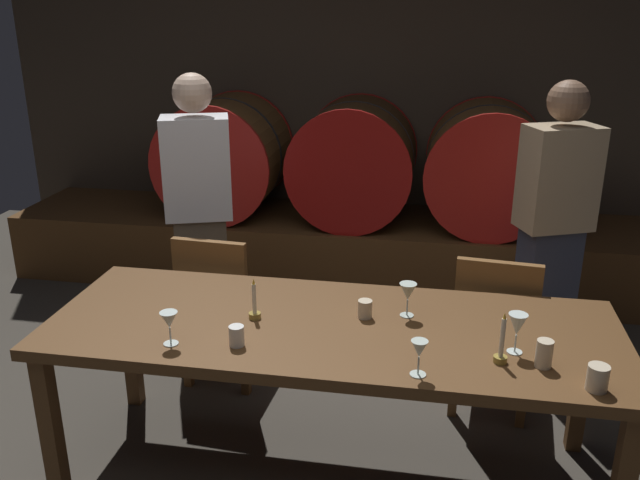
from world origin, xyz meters
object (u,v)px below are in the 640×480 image
wine_barrel_left (225,156)px  wine_barrel_center (354,161)px  candle_right (501,349)px  wine_glass_center_left (408,293)px  wine_barrel_right (488,167)px  chair_right (494,327)px  cup_far_right (598,378)px  guest_left (200,214)px  candle_left (255,308)px  guest_right (552,227)px  wine_glass_center_right (419,350)px  dining_table (332,338)px  chair_left (220,302)px  wine_glass_far_left (169,321)px  cup_far_left (237,336)px  wine_glass_far_right (517,326)px  cup_center_left (365,309)px  cup_center_right (544,354)px

wine_barrel_left → wine_barrel_center: same height
candle_right → wine_glass_center_left: candle_right is taller
wine_barrel_right → chair_right: (-0.02, -1.62, -0.44)m
cup_far_right → guest_left: bearing=144.3°
candle_left → wine_glass_center_left: size_ratio=1.21×
candle_left → guest_right: bearing=40.8°
candle_left → wine_glass_center_right: 0.78m
dining_table → guest_left: bearing=131.9°
guest_right → candle_right: size_ratio=8.04×
chair_left → wine_glass_far_left: wine_glass_far_left is taller
guest_right → wine_glass_center_left: guest_right is taller
candle_right → wine_glass_center_right: size_ratio=1.48×
cup_far_left → guest_left: bearing=115.2°
guest_left → cup_far_right: (1.94, -1.40, -0.05)m
candle_right → wine_glass_center_right: candle_right is taller
guest_left → wine_barrel_left: bearing=-98.0°
guest_right → cup_far_left: guest_right is taller
chair_right → wine_glass_far_right: (0.00, -0.74, 0.38)m
guest_left → wine_glass_far_right: (1.69, -1.18, 0.01)m
candle_right → cup_far_right: candle_right is taller
wine_glass_far_left → cup_center_left: bearing=26.9°
wine_barrel_center → guest_left: (-0.76, -1.19, -0.07)m
cup_far_left → cup_center_right: bearing=2.1°
guest_right → cup_center_left: guest_right is taller
wine_glass_far_left → wine_barrel_center: bearing=81.0°
wine_glass_center_right → cup_center_right: size_ratio=1.29×
wine_barrel_right → chair_left: size_ratio=1.00×
chair_right → cup_far_left: bearing=45.6°
wine_glass_far_right → wine_barrel_right: bearing=89.6°
dining_table → cup_center_right: bearing=-13.9°
candle_left → wine_glass_far_right: 1.07m
chair_left → cup_far_left: 1.04m
cup_center_right → candle_right: bearing=178.8°
guest_right → wine_glass_far_left: size_ratio=11.87×
wine_glass_center_right → cup_far_left: wine_glass_center_right is taller
wine_barrel_center → candle_left: bearing=-93.5°
wine_barrel_left → cup_center_left: 2.54m
candle_left → cup_far_left: bearing=-91.5°
chair_left → chair_right: (1.45, -0.04, 0.00)m
wine_glass_far_right → cup_far_right: bearing=-40.8°
chair_left → chair_right: size_ratio=1.00×
wine_barrel_left → guest_left: bearing=-79.6°
chair_right → cup_far_left: (-1.07, -0.88, 0.31)m
wine_barrel_center → cup_center_right: bearing=-67.4°
chair_right → guest_right: bearing=-113.8°
wine_barrel_left → chair_right: (1.90, -1.62, -0.44)m
chair_left → wine_glass_center_left: (1.03, -0.54, 0.38)m
dining_table → wine_glass_far_left: 0.68m
wine_barrel_right → guest_left: guest_left is taller
chair_right → candle_right: candle_right is taller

